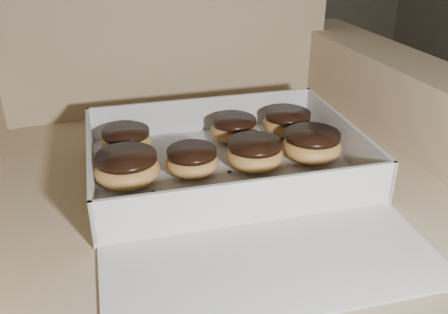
% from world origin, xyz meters
% --- Properties ---
extents(armchair, '(0.93, 0.78, 0.97)m').
position_xyz_m(armchair, '(0.54, 0.91, 0.30)').
color(armchair, tan).
rests_on(armchair, floor).
extents(bakery_box, '(0.49, 0.56, 0.07)m').
position_xyz_m(bakery_box, '(0.55, 0.77, 0.45)').
color(bakery_box, silver).
rests_on(bakery_box, armchair).
extents(donut_a, '(0.09, 0.09, 0.05)m').
position_xyz_m(donut_a, '(0.71, 0.90, 0.47)').
color(donut_a, gold).
rests_on(donut_a, bakery_box).
extents(donut_b, '(0.09, 0.09, 0.04)m').
position_xyz_m(donut_b, '(0.61, 0.91, 0.46)').
color(donut_b, gold).
rests_on(donut_b, bakery_box).
extents(donut_c, '(0.10, 0.10, 0.05)m').
position_xyz_m(donut_c, '(0.71, 0.80, 0.47)').
color(donut_c, gold).
rests_on(donut_c, bakery_box).
extents(donut_d, '(0.10, 0.10, 0.05)m').
position_xyz_m(donut_d, '(0.60, 0.80, 0.47)').
color(donut_d, gold).
rests_on(donut_d, bakery_box).
extents(donut_e, '(0.09, 0.09, 0.04)m').
position_xyz_m(donut_e, '(0.41, 0.93, 0.47)').
color(donut_e, gold).
rests_on(donut_e, bakery_box).
extents(donut_f, '(0.10, 0.10, 0.05)m').
position_xyz_m(donut_f, '(0.39, 0.82, 0.47)').
color(donut_f, gold).
rests_on(donut_f, bakery_box).
extents(donut_g, '(0.09, 0.09, 0.04)m').
position_xyz_m(donut_g, '(0.50, 0.82, 0.46)').
color(donut_g, gold).
rests_on(donut_g, bakery_box).
extents(crumb_a, '(0.01, 0.01, 0.00)m').
position_xyz_m(crumb_a, '(0.42, 0.78, 0.44)').
color(crumb_a, black).
rests_on(crumb_a, bakery_box).
extents(crumb_b, '(0.01, 0.01, 0.00)m').
position_xyz_m(crumb_b, '(0.56, 0.80, 0.44)').
color(crumb_b, black).
rests_on(crumb_b, bakery_box).
extents(crumb_c, '(0.01, 0.01, 0.00)m').
position_xyz_m(crumb_c, '(0.39, 0.70, 0.44)').
color(crumb_c, black).
rests_on(crumb_c, bakery_box).
extents(crumb_d, '(0.01, 0.01, 0.00)m').
position_xyz_m(crumb_d, '(0.43, 0.74, 0.44)').
color(crumb_d, black).
rests_on(crumb_d, bakery_box).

